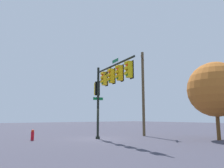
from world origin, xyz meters
The scene contains 5 objects.
ground_plane centered at (0.00, 0.00, 0.00)m, with size 120.00×120.00×0.00m, color #3C3B49.
signal_pole_assembly centered at (1.98, -0.37, 4.48)m, with size 6.37×1.68×6.09m.
utility_pole centered at (0.32, 5.13, 4.32)m, with size 1.21×1.48×8.34m.
fire_hydrant centered at (-1.99, -4.77, 0.41)m, with size 0.33×0.24×0.83m.
tree_mid centered at (6.59, 7.14, 4.05)m, with size 4.49×4.49×6.30m.
Camera 1 is at (15.59, -10.23, 1.78)m, focal length 34.88 mm.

